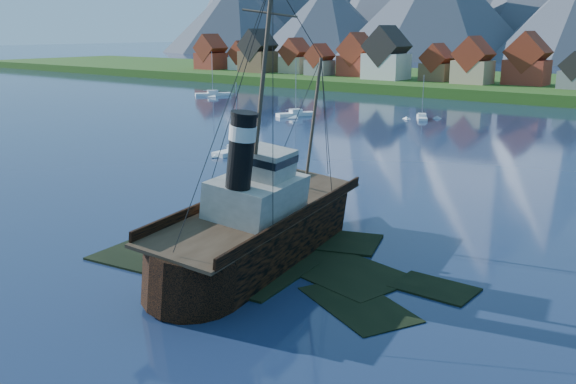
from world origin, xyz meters
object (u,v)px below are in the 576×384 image
Objects in this scene: sailboat_a at (237,151)px; sailboat_f at (213,95)px; sailboat_b at (296,115)px; sailboat_c at (422,118)px; tugboat_wreck at (270,221)px.

sailboat_a is 0.87× the size of sailboat_f.
sailboat_b is at bearing 114.44° from sailboat_a.
sailboat_a is 54.02m from sailboat_c.
sailboat_c is (24.44, 13.22, -0.08)m from sailboat_b.
sailboat_f reaches higher than sailboat_a.
sailboat_f is at bearing 124.93° from tugboat_wreck.
tugboat_wreck is 47.39m from sailboat_a.
tugboat_wreck is at bearing -28.61° from sailboat_b.
tugboat_wreck is 3.07× the size of sailboat_c.
sailboat_b is 50.94m from sailboat_f.
sailboat_a is at bearing 124.23° from tugboat_wreck.
sailboat_b is at bearing 178.31° from sailboat_c.
sailboat_f reaches higher than sailboat_c.
sailboat_c is at bearing 83.53° from sailboat_a.
sailboat_a is 1.16× the size of sailboat_c.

